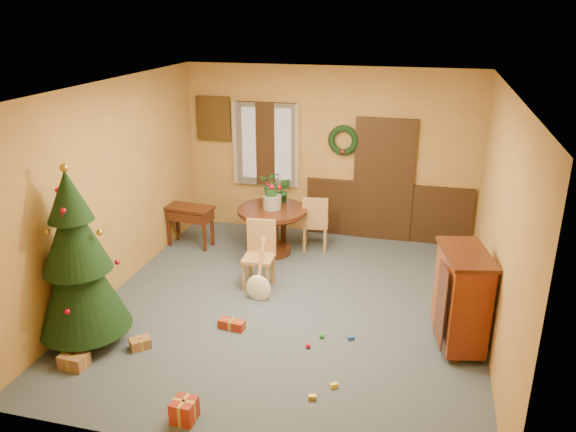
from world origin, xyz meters
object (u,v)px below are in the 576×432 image
(dining_table, at_px, (272,222))
(sideboard, at_px, (461,296))
(chair_near, at_px, (260,252))
(christmas_tree, at_px, (78,262))
(writing_desk, at_px, (190,216))

(dining_table, relative_size, sideboard, 0.93)
(dining_table, height_order, sideboard, sideboard)
(dining_table, distance_m, chair_near, 1.13)
(christmas_tree, bearing_deg, writing_desk, 89.16)
(chair_near, bearing_deg, christmas_tree, -129.72)
(chair_near, relative_size, christmas_tree, 0.44)
(dining_table, distance_m, sideboard, 3.49)
(dining_table, distance_m, writing_desk, 1.41)
(dining_table, relative_size, christmas_tree, 0.51)
(dining_table, xyz_separation_m, sideboard, (2.84, -2.02, 0.10))
(chair_near, relative_size, writing_desk, 1.19)
(christmas_tree, relative_size, sideboard, 1.83)
(writing_desk, xyz_separation_m, sideboard, (4.26, -1.98, 0.12))
(chair_near, distance_m, sideboard, 2.86)
(christmas_tree, relative_size, writing_desk, 2.70)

